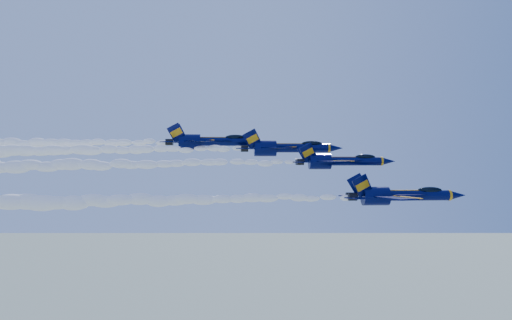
{
  "coord_description": "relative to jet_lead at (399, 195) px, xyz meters",
  "views": [
    {
      "loc": [
        -9.13,
        -81.18,
        154.53
      ],
      "look_at": [
        -3.48,
        -0.15,
        153.89
      ],
      "focal_mm": 35.0,
      "sensor_mm": 36.0,
      "label": 1
    }
  ],
  "objects": [
    {
      "name": "smoke_trail_jet_fourth",
      "position": [
        -59.94,
        19.79,
        7.84
      ],
      "size": [
        48.83,
        2.44,
        2.2
      ],
      "primitive_type": "ellipsoid",
      "color": "white"
    },
    {
      "name": "jet_second",
      "position": [
        -7.15,
        6.73,
        4.9
      ],
      "size": [
        15.85,
        13.0,
        5.89
      ],
      "color": "#020737"
    },
    {
      "name": "smoke_trail_jet_second",
      "position": [
        -38.34,
        6.73,
        4.42
      ],
      "size": [
        48.83,
        2.15,
        1.93
      ],
      "primitive_type": "ellipsoid",
      "color": "white"
    },
    {
      "name": "jet_lead",
      "position": [
        0.0,
        0.0,
        0.0
      ],
      "size": [
        17.63,
        14.46,
        6.55
      ],
      "color": "#020737"
    },
    {
      "name": "jet_fourth",
      "position": [
        -27.82,
        19.79,
        8.34
      ],
      "size": [
        18.03,
        14.79,
        6.7
      ],
      "color": "#020737"
    },
    {
      "name": "smoke_trail_jet_third",
      "position": [
        -46.63,
        15.61,
        6.62
      ],
      "size": [
        48.83,
        2.43,
        2.18
      ],
      "primitive_type": "ellipsoid",
      "color": "white"
    },
    {
      "name": "smoke_trail_jet_lead",
      "position": [
        -31.95,
        0.0,
        -0.5
      ],
      "size": [
        48.83,
        2.39,
        2.15
      ],
      "primitive_type": "ellipsoid",
      "color": "white"
    },
    {
      "name": "jet_third",
      "position": [
        -14.56,
        15.61,
        7.12
      ],
      "size": [
        17.91,
        14.69,
        6.66
      ],
      "color": "#020737"
    }
  ]
}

